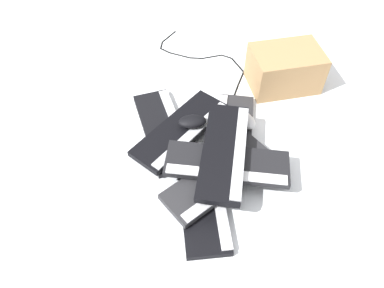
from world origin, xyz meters
TOP-DOWN VIEW (x-y plane):
  - ground_plane at (0.00, 0.00)m, footprint 3.20×3.20m
  - keyboard_0 at (0.23, 0.03)m, footprint 0.37×0.45m
  - keyboard_1 at (-0.01, 0.18)m, footprint 0.21×0.46m
  - keyboard_2 at (-0.01, -0.18)m, footprint 0.29×0.46m
  - keyboard_3 at (0.07, -0.15)m, footprint 0.46×0.25m
  - keyboard_4 at (0.05, 0.12)m, footprint 0.46×0.32m
  - keyboard_5 at (0.11, -0.13)m, footprint 0.45×0.37m
  - keyboard_6 at (0.12, -0.09)m, footprint 0.38×0.45m
  - mouse_0 at (0.30, 0.05)m, footprint 0.08×0.12m
  - mouse_1 at (0.18, 0.01)m, footprint 0.12×0.09m
  - mouse_2 at (0.27, 0.06)m, footprint 0.12×0.08m
  - mouse_3 at (0.25, 0.04)m, footprint 0.13×0.12m
  - mouse_4 at (0.09, 0.11)m, footprint 0.13×0.10m
  - cable_0 at (0.35, 0.49)m, footprint 0.29×0.60m
  - cable_1 at (-0.03, 0.18)m, footprint 0.14×0.43m
  - cardboard_box at (0.59, 0.21)m, footprint 0.34×0.28m

SIDE VIEW (x-z plane):
  - ground_plane at x=0.00m, z-range 0.00..0.00m
  - cable_0 at x=0.35m, z-range 0.00..0.01m
  - cable_1 at x=-0.03m, z-range 0.00..0.01m
  - keyboard_0 at x=0.23m, z-range 0.00..0.03m
  - keyboard_1 at x=-0.01m, z-range 0.00..0.03m
  - keyboard_2 at x=-0.01m, z-range 0.00..0.03m
  - keyboard_3 at x=0.07m, z-range 0.03..0.06m
  - keyboard_4 at x=0.05m, z-range 0.03..0.06m
  - mouse_0 at x=0.30m, z-range 0.03..0.07m
  - mouse_1 at x=0.18m, z-range 0.03..0.07m
  - mouse_2 at x=0.27m, z-range 0.03..0.07m
  - mouse_3 at x=0.25m, z-range 0.03..0.07m
  - keyboard_5 at x=0.11m, z-range 0.06..0.09m
  - mouse_4 at x=0.09m, z-range 0.06..0.10m
  - cardboard_box at x=0.59m, z-range 0.00..0.18m
  - keyboard_6 at x=0.12m, z-range 0.09..0.12m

